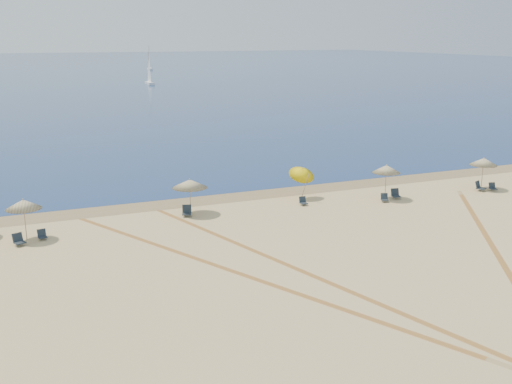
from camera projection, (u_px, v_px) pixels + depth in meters
ground at (454, 347)px, 23.03m from camera, size 160.00×160.00×0.00m
ocean at (48, 67)px, 224.49m from camera, size 500.00×500.00×0.00m
wet_sand at (236, 196)px, 44.52m from camera, size 500.00×500.00×0.00m
umbrella_1 at (23, 204)px, 34.56m from camera, size 2.04×2.04×2.49m
umbrella_2 at (190, 184)px, 39.65m from camera, size 2.33×2.33×2.42m
umbrella_3 at (302, 172)px, 43.39m from camera, size 1.86×2.06×2.70m
umbrella_4 at (386, 169)px, 43.30m from camera, size 2.03×2.03×2.57m
umbrella_5 at (484, 162)px, 46.15m from camera, size 2.09×2.09×2.50m
chair_2 at (19, 240)px, 34.10m from camera, size 0.77×0.82×0.69m
chair_3 at (42, 235)px, 35.11m from camera, size 0.55×0.62×0.59m
chair_4 at (187, 211)px, 39.62m from camera, size 0.78×0.85×0.72m
chair_5 at (303, 201)px, 42.21m from camera, size 0.52×0.60×0.59m
chair_6 at (384, 198)px, 43.04m from camera, size 0.68×0.73×0.60m
chair_7 at (396, 194)px, 43.90m from camera, size 0.73×0.81×0.71m
chair_8 at (480, 187)px, 46.06m from camera, size 0.85×0.91×0.74m
chair_9 at (493, 187)px, 46.18m from camera, size 0.64×0.70×0.60m
sailboat_0 at (149, 75)px, 145.66m from camera, size 1.35×5.18×7.71m
sailboat_2 at (149, 63)px, 206.98m from camera, size 2.03×5.60×8.15m
tire_tracks at (336, 262)px, 31.58m from camera, size 52.74×43.22×0.00m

